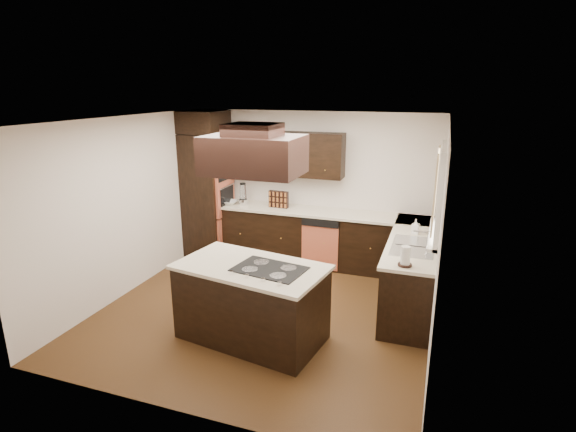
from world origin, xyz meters
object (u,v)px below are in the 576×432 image
object	(u,v)px
island	(252,304)
spice_rack	(279,199)
range_hood	(254,155)
oven_column	(207,195)

from	to	relation	value
island	spice_rack	xyz separation A→B (m)	(-0.58, 2.50, 0.62)
island	range_hood	bearing A→B (deg)	99.68
range_hood	spice_rack	xyz separation A→B (m)	(-0.58, 2.34, -1.10)
oven_column	island	world-z (taller)	oven_column
island	spice_rack	size ratio (longest dim) A/B	4.88
spice_rack	range_hood	bearing A→B (deg)	-73.00
oven_column	spice_rack	bearing A→B (deg)	3.97
oven_column	range_hood	xyz separation A→B (m)	(1.88, -2.25, 1.10)
range_hood	spice_rack	bearing A→B (deg)	103.92
oven_column	range_hood	distance (m)	3.13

